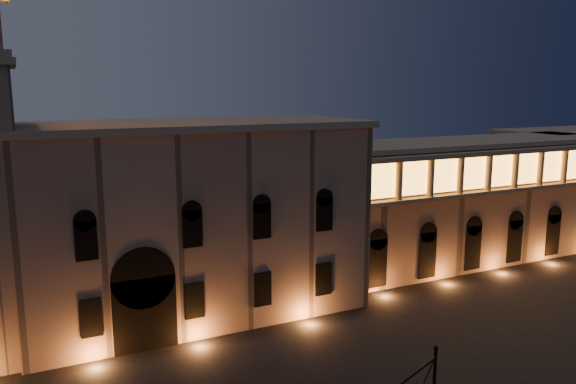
{
  "coord_description": "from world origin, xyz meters",
  "views": [
    {
      "loc": [
        -16.09,
        -26.15,
        20.41
      ],
      "look_at": [
        4.46,
        16.0,
        11.78
      ],
      "focal_mm": 35.0,
      "sensor_mm": 36.0,
      "label": 1
    }
  ],
  "objects": [
    {
      "name": "colonnade_wing",
      "position": [
        32.0,
        23.92,
        7.33
      ],
      "size": [
        40.6,
        11.5,
        14.5
      ],
      "color": "#846954",
      "rests_on": "ground"
    },
    {
      "name": "secondary_building",
      "position": [
        58.0,
        30.0,
        7.0
      ],
      "size": [
        20.0,
        12.0,
        14.0
      ],
      "primitive_type": "cube",
      "color": "#846954",
      "rests_on": "ground"
    },
    {
      "name": "government_building",
      "position": [
        -2.08,
        21.93,
        8.77
      ],
      "size": [
        30.8,
        12.8,
        17.6
      ],
      "color": "#8A6E5A",
      "rests_on": "ground"
    }
  ]
}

